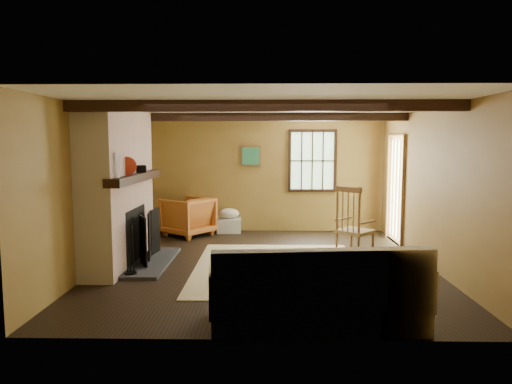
{
  "coord_description": "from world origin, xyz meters",
  "views": [
    {
      "loc": [
        0.0,
        -6.92,
        1.86
      ],
      "look_at": [
        -0.14,
        0.4,
        1.08
      ],
      "focal_mm": 32.0,
      "sensor_mm": 36.0,
      "label": 1
    }
  ],
  "objects_px": {
    "fireplace": "(120,193)",
    "armchair": "(188,216)",
    "sofa": "(317,296)",
    "rocking_chair": "(353,229)",
    "laundry_basket": "(229,225)"
  },
  "relations": [
    {
      "from": "fireplace",
      "to": "laundry_basket",
      "type": "height_order",
      "value": "fireplace"
    },
    {
      "from": "fireplace",
      "to": "armchair",
      "type": "relative_size",
      "value": 2.77
    },
    {
      "from": "rocking_chair",
      "to": "sofa",
      "type": "bearing_deg",
      "value": 116.69
    },
    {
      "from": "fireplace",
      "to": "armchair",
      "type": "distance_m",
      "value": 2.38
    },
    {
      "from": "rocking_chair",
      "to": "laundry_basket",
      "type": "height_order",
      "value": "rocking_chair"
    },
    {
      "from": "rocking_chair",
      "to": "laundry_basket",
      "type": "distance_m",
      "value": 3.14
    },
    {
      "from": "fireplace",
      "to": "rocking_chair",
      "type": "distance_m",
      "value": 3.71
    },
    {
      "from": "sofa",
      "to": "armchair",
      "type": "height_order",
      "value": "sofa"
    },
    {
      "from": "fireplace",
      "to": "rocking_chair",
      "type": "xyz_separation_m",
      "value": [
        3.65,
        0.29,
        -0.59
      ]
    },
    {
      "from": "sofa",
      "to": "armchair",
      "type": "bearing_deg",
      "value": 109.1
    },
    {
      "from": "laundry_basket",
      "to": "armchair",
      "type": "distance_m",
      "value": 0.92
    },
    {
      "from": "rocking_chair",
      "to": "sofa",
      "type": "relative_size",
      "value": 0.54
    },
    {
      "from": "laundry_basket",
      "to": "armchair",
      "type": "height_order",
      "value": "armchair"
    },
    {
      "from": "sofa",
      "to": "rocking_chair",
      "type": "bearing_deg",
      "value": 66.1
    },
    {
      "from": "laundry_basket",
      "to": "rocking_chair",
      "type": "bearing_deg",
      "value": -45.86
    }
  ]
}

